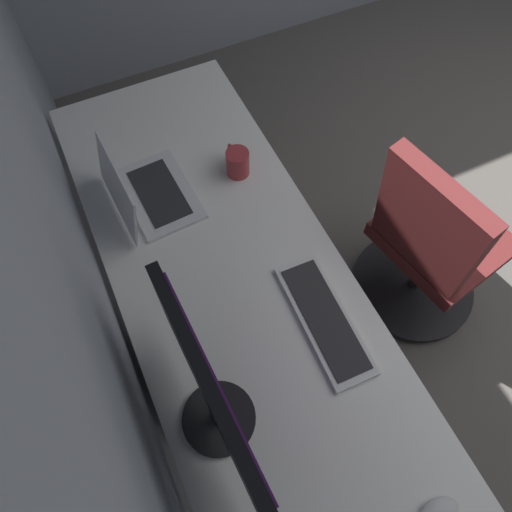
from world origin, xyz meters
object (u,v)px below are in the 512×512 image
at_px(office_chair, 429,249).
at_px(laptop_leftmost, 143,192).
at_px(monitor_primary, 213,397).
at_px(keyboard_main, 324,319).
at_px(mouse_main, 439,512).
at_px(drawer_pedestal, 245,359).
at_px(coffee_mug, 237,162).

bearing_deg(office_chair, laptop_leftmost, 63.07).
height_order(monitor_primary, laptop_leftmost, monitor_primary).
relative_size(keyboard_main, mouse_main, 4.08).
bearing_deg(drawer_pedestal, laptop_leftmost, 12.55).
bearing_deg(keyboard_main, coffee_mug, 0.14).
relative_size(mouse_main, office_chair, 0.11).
relative_size(laptop_leftmost, office_chair, 0.36).
bearing_deg(drawer_pedestal, coffee_mug, -22.65).
bearing_deg(coffee_mug, keyboard_main, -179.86).
bearing_deg(office_chair, mouse_main, 140.88).
relative_size(laptop_leftmost, coffee_mug, 2.84).
distance_m(monitor_primary, keyboard_main, 0.48).
height_order(drawer_pedestal, mouse_main, mouse_main).
distance_m(drawer_pedestal, monitor_primary, 0.69).
bearing_deg(coffee_mug, office_chair, -127.49).
bearing_deg(mouse_main, laptop_leftmost, 15.92).
height_order(keyboard_main, office_chair, office_chair).
bearing_deg(drawer_pedestal, mouse_main, -161.45).
relative_size(drawer_pedestal, office_chair, 0.72).
relative_size(drawer_pedestal, monitor_primary, 1.22).
xyz_separation_m(mouse_main, office_chair, (0.73, -0.60, -0.29)).
relative_size(monitor_primary, mouse_main, 5.49).
xyz_separation_m(keyboard_main, coffee_mug, (0.63, 0.00, 0.04)).
xyz_separation_m(laptop_leftmost, office_chair, (-0.48, -0.94, -0.32)).
bearing_deg(coffee_mug, laptop_leftmost, 87.23).
bearing_deg(drawer_pedestal, keyboard_main, -115.33).
distance_m(drawer_pedestal, coffee_mug, 0.71).
height_order(drawer_pedestal, monitor_primary, monitor_primary).
xyz_separation_m(laptop_leftmost, keyboard_main, (-0.64, -0.34, -0.04)).
xyz_separation_m(keyboard_main, office_chair, (0.17, -0.60, -0.28)).
xyz_separation_m(monitor_primary, office_chair, (0.29, -0.99, -0.52)).
bearing_deg(monitor_primary, laptop_leftmost, -3.97).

